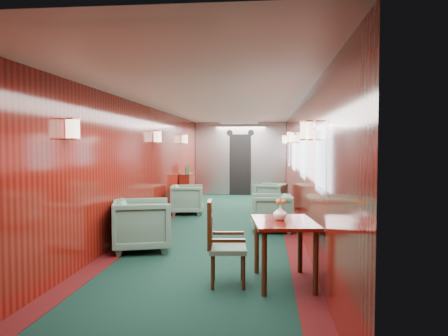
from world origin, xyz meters
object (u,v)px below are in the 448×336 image
object	(u,v)px
side_chair	(220,239)
credenza	(187,188)
armchair_left_near	(142,225)
armchair_right_far	(271,196)
dining_table	(284,231)
armchair_right_near	(271,213)
armchair_left_far	(187,199)

from	to	relation	value
side_chair	credenza	size ratio (longest dim) A/B	0.87
armchair_left_near	armchair_right_far	xyz separation A→B (m)	(2.00, 4.75, -0.07)
dining_table	armchair_right_near	bearing A→B (deg)	85.18
dining_table	side_chair	size ratio (longest dim) A/B	1.08
side_chair	armchair_left_far	world-z (taller)	side_chair
armchair_right_far	armchair_left_far	bearing A→B (deg)	-42.80
side_chair	armchair_right_far	world-z (taller)	side_chair
armchair_left_far	armchair_right_far	xyz separation A→B (m)	(1.97, 1.10, -0.02)
credenza	armchair_left_far	world-z (taller)	credenza
dining_table	armchair_left_far	size ratio (longest dim) A/B	1.39
armchair_right_near	armchair_right_far	world-z (taller)	armchair_right_near
armchair_left_near	armchair_right_near	xyz separation A→B (m)	(1.99, 1.72, -0.04)
dining_table	armchair_left_far	xyz separation A→B (m)	(-2.08, 5.08, -0.27)
armchair_right_near	armchair_right_far	size ratio (longest dim) A/B	1.06
dining_table	credenza	distance (m)	7.39
dining_table	credenza	xyz separation A→B (m)	(-2.43, 6.97, -0.18)
armchair_left_far	armchair_right_near	world-z (taller)	armchair_right_near
credenza	armchair_right_near	distance (m)	4.47
side_chair	credenza	bearing A→B (deg)	97.76
credenza	dining_table	bearing A→B (deg)	-70.80
armchair_left_near	credenza	bearing A→B (deg)	-13.70
armchair_left_far	armchair_right_near	size ratio (longest dim) A/B	0.99
armchair_right_near	dining_table	bearing A→B (deg)	-0.58
dining_table	credenza	world-z (taller)	credenza
dining_table	side_chair	world-z (taller)	side_chair
armchair_right_near	armchair_right_far	distance (m)	3.03
side_chair	armchair_right_near	size ratio (longest dim) A/B	1.28
armchair_left_near	armchair_left_far	distance (m)	3.65
credenza	armchair_right_near	world-z (taller)	credenza
armchair_left_far	credenza	bearing A→B (deg)	1.88
armchair_left_far	armchair_right_near	distance (m)	2.75
armchair_left_far	armchair_right_near	bearing A→B (deg)	-143.06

